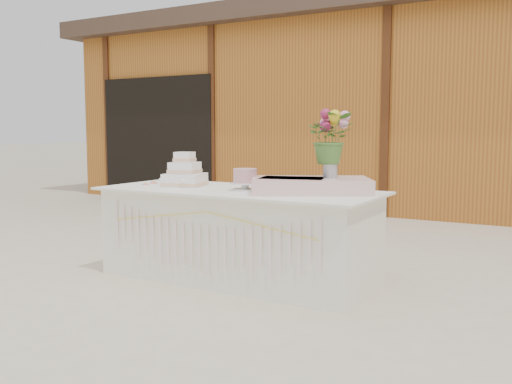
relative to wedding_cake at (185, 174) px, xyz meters
The scene contains 9 objects.
ground 1.05m from the wedding_cake, ahead, with size 80.00×80.00×0.00m, color beige.
barn 6.04m from the wedding_cake, 84.53° to the left, with size 12.60×4.60×3.30m.
cake_table 0.76m from the wedding_cake, ahead, with size 2.40×1.00×0.77m.
wedding_cake is the anchor object (origin of this frame).
pink_cake_stand 0.67m from the wedding_cake, ahead, with size 0.25×0.25×0.18m.
satin_runner 1.21m from the wedding_cake, ahead, with size 0.93×0.54×0.12m, color #F5C9C5.
flower_vase 1.36m from the wedding_cake, ahead, with size 0.12×0.12×0.16m, color #B8B8BD.
bouquet 1.40m from the wedding_cake, ahead, with size 0.37×0.32×0.41m, color #45722D.
loose_flowers 0.41m from the wedding_cake, behind, with size 0.13×0.32×0.02m, color pink, non-canonical shape.
Camera 1 is at (2.52, -4.04, 1.27)m, focal length 40.00 mm.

